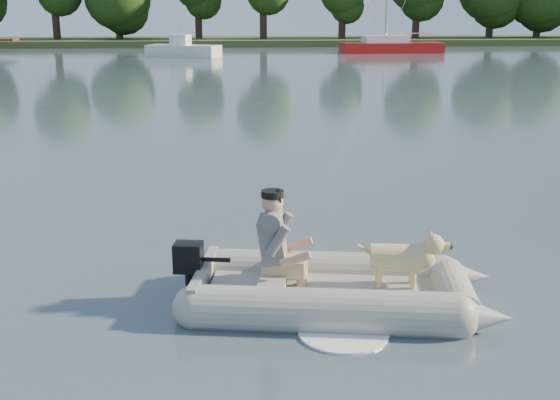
{
  "coord_description": "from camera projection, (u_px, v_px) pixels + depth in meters",
  "views": [
    {
      "loc": [
        -0.89,
        -8.05,
        3.39
      ],
      "look_at": [
        -0.02,
        1.55,
        0.75
      ],
      "focal_mm": 45.0,
      "sensor_mm": 36.0,
      "label": 1
    }
  ],
  "objects": [
    {
      "name": "man",
      "position": [
        274.0,
        236.0,
        8.19
      ],
      "size": [
        0.87,
        0.78,
        1.14
      ],
      "primitive_type": null,
      "rotation": [
        0.0,
        0.0,
        -0.17
      ],
      "color": "slate",
      "rests_on": "dinghy"
    },
    {
      "name": "sailboat",
      "position": [
        390.0,
        47.0,
        55.22
      ],
      "size": [
        8.06,
        2.78,
        10.94
      ],
      "rotation": [
        0.0,
        0.0,
        0.05
      ],
      "color": "#9D1212",
      "rests_on": "water"
    },
    {
      "name": "motorboat",
      "position": [
        183.0,
        42.0,
        50.62
      ],
      "size": [
        5.83,
        4.05,
        2.3
      ],
      "primitive_type": null,
      "rotation": [
        0.0,
        0.0,
        -0.4
      ],
      "color": "white",
      "rests_on": "water"
    },
    {
      "name": "shore_bank",
      "position": [
        224.0,
        42.0,
        68.2
      ],
      "size": [
        160.0,
        12.0,
        0.7
      ],
      "primitive_type": "cube",
      "color": "#47512D",
      "rests_on": "water"
    },
    {
      "name": "dinghy",
      "position": [
        337.0,
        255.0,
        8.13
      ],
      "size": [
        5.42,
        4.21,
        1.46
      ],
      "primitive_type": null,
      "rotation": [
        0.0,
        0.0,
        -0.17
      ],
      "color": "gray",
      "rests_on": "water"
    },
    {
      "name": "outboard_motor",
      "position": [
        189.0,
        274.0,
        8.35
      ],
      "size": [
        0.48,
        0.38,
        0.83
      ],
      "primitive_type": null,
      "rotation": [
        0.0,
        0.0,
        -0.17
      ],
      "color": "black",
      "rests_on": "dinghy"
    },
    {
      "name": "dog",
      "position": [
        396.0,
        261.0,
        8.15
      ],
      "size": [
        1.03,
        0.51,
        0.66
      ],
      "primitive_type": null,
      "rotation": [
        0.0,
        0.0,
        -0.17
      ],
      "color": "tan",
      "rests_on": "dinghy"
    },
    {
      "name": "water",
      "position": [
        293.0,
        291.0,
        8.71
      ],
      "size": [
        160.0,
        160.0,
        0.0
      ],
      "primitive_type": "plane",
      "color": "slate",
      "rests_on": "ground"
    }
  ]
}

